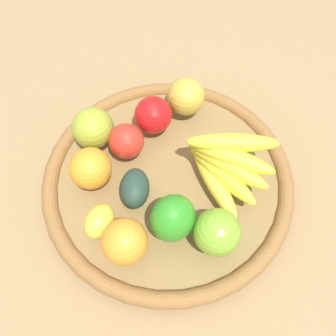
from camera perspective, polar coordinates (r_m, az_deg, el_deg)
The scene contains 13 objects.
ground_plane at distance 0.68m, azimuth -0.00°, elevation -2.55°, with size 2.40×2.40×0.00m, color olive.
basket at distance 0.67m, azimuth -0.00°, elevation -1.75°, with size 0.47×0.47×0.04m.
orange_1 at distance 0.63m, azimuth -12.56°, elevation -0.07°, with size 0.08×0.08×0.08m, color orange.
banana_bunch at distance 0.61m, azimuth 9.32°, elevation 0.69°, with size 0.16×0.16×0.09m.
apple_0 at distance 0.65m, azimuth -6.83°, elevation 4.41°, with size 0.07×0.07×0.07m, color red.
orange_0 at distance 0.56m, azimuth -7.12°, elevation -11.82°, with size 0.07×0.07×0.07m, color orange.
apple_4 at distance 0.68m, azimuth -2.42°, elevation 8.67°, with size 0.07×0.07×0.07m, color red.
apple_2 at distance 0.57m, azimuth 8.03°, elevation -10.35°, with size 0.08×0.08×0.08m, color #75A62B.
avocado at distance 0.61m, azimuth -5.45°, elevation -3.31°, with size 0.08×0.05×0.05m, color #22382D.
lemon_0 at distance 0.59m, azimuth -11.13°, elevation -8.51°, with size 0.06×0.05×0.05m, color yellow.
apple_1 at distance 0.67m, azimuth -12.18°, elevation 6.42°, with size 0.08×0.08×0.08m, color #919F2C.
bell_pepper at distance 0.56m, azimuth 0.77°, elevation -8.22°, with size 0.08×0.07×0.09m, color #2D8820.
apple_3 at distance 0.71m, azimuth 2.99°, elevation 11.60°, with size 0.08×0.08×0.08m, color gold.
Camera 1 is at (-0.20, 0.25, 0.60)m, focal length 37.20 mm.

